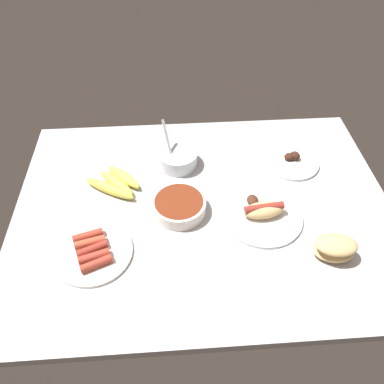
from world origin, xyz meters
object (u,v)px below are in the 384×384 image
(bread_stack, at_px, (335,248))
(plate_hotdog_assembled, at_px, (262,213))
(plate_grilled_meat, at_px, (291,161))
(plate_sausages, at_px, (93,251))
(banana_bunch, at_px, (116,183))
(bowl_coleslaw, at_px, (178,158))
(bowl_chili, at_px, (179,205))

(bread_stack, bearing_deg, plate_hotdog_assembled, -42.80)
(bread_stack, xyz_separation_m, plate_grilled_meat, (0.02, -0.40, -0.03))
(plate_sausages, bearing_deg, banana_bunch, -100.38)
(bowl_coleslaw, xyz_separation_m, plate_grilled_meat, (-0.40, 0.02, -0.02))
(plate_hotdog_assembled, bearing_deg, bowl_chili, -9.14)
(banana_bunch, height_order, plate_grilled_meat, plate_grilled_meat)
(plate_sausages, relative_size, banana_bunch, 1.14)
(bowl_chili, bearing_deg, plate_grilled_meat, -153.81)
(plate_sausages, height_order, bread_stack, bread_stack)
(bowl_coleslaw, bearing_deg, bread_stack, 135.14)
(bread_stack, bearing_deg, banana_bunch, -26.92)
(plate_hotdog_assembled, distance_m, banana_bunch, 0.49)
(bread_stack, xyz_separation_m, banana_bunch, (0.63, -0.32, -0.02))
(bowl_chili, height_order, bowl_coleslaw, bowl_coleslaw)
(bowl_chili, bearing_deg, bread_stack, 155.00)
(bowl_chili, xyz_separation_m, plate_grilled_meat, (-0.41, -0.20, -0.02))
(bread_stack, height_order, banana_bunch, bread_stack)
(bread_stack, height_order, plate_grilled_meat, bread_stack)
(banana_bunch, distance_m, bowl_coleslaw, 0.23)
(bread_stack, xyz_separation_m, bowl_coleslaw, (0.42, -0.42, -0.00))
(plate_grilled_meat, bearing_deg, banana_bunch, 7.47)
(plate_grilled_meat, bearing_deg, plate_sausages, 27.67)
(plate_sausages, height_order, bowl_coleslaw, bowl_coleslaw)
(plate_sausages, xyz_separation_m, plate_grilled_meat, (-0.66, -0.35, -0.00))
(bowl_chili, height_order, bread_stack, bread_stack)
(banana_bunch, xyz_separation_m, bowl_coleslaw, (-0.21, -0.10, 0.01))
(plate_hotdog_assembled, height_order, banana_bunch, plate_hotdog_assembled)
(banana_bunch, bearing_deg, plate_grilled_meat, -172.53)
(bowl_chili, bearing_deg, plate_hotdog_assembled, 170.86)
(bowl_chili, relative_size, plate_grilled_meat, 0.87)
(banana_bunch, distance_m, plate_grilled_meat, 0.62)
(bowl_coleslaw, bearing_deg, plate_sausages, 54.77)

